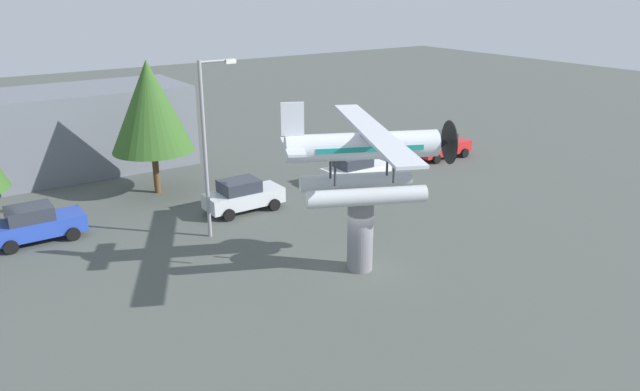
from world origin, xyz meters
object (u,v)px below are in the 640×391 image
Objects in this scene: car_mid_silver at (243,195)px; floatplane_monument at (365,157)px; display_pedestal at (360,233)px; tree_east at (150,106)px; car_near_blue at (36,224)px; streetlight_primary at (208,138)px; storefront_building at (90,128)px; car_far_white at (355,170)px; car_distant_red at (441,145)px.

floatplane_monument is at bearing -83.91° from car_mid_silver.
tree_east is (-3.58, 14.58, 3.44)m from display_pedestal.
car_near_blue is 0.50× the size of streetlight_primary.
streetlight_primary is 1.10× the size of tree_east.
display_pedestal is 22.62m from storefront_building.
car_near_blue is 0.55× the size of tree_east.
tree_east reaches higher than car_mid_silver.
car_near_blue is 0.34× the size of storefront_building.
car_far_white is (6.80, 9.37, -4.06)m from floatplane_monument.
car_near_blue is (-10.90, 11.03, -4.06)m from floatplane_monument.
streetlight_primary is at bearing -141.56° from car_mid_silver.
display_pedestal is 9.13m from car_mid_silver.
storefront_building reaches higher than car_far_white.
storefront_building is at bearing 95.95° from streetlight_primary.
storefront_building is (-5.18, 22.00, 0.99)m from display_pedestal.
storefront_building reaches higher than display_pedestal.
car_mid_silver is (-0.97, 9.11, -4.06)m from floatplane_monument.
car_mid_silver is 1.00× the size of car_far_white.
storefront_building is 1.60× the size of tree_east.
floatplane_monument is 2.36× the size of car_distant_red.
streetlight_primary is at bearing -29.68° from car_near_blue.
display_pedestal reaches higher than car_near_blue.
tree_east is (-19.02, 3.99, 4.19)m from car_distant_red.
storefront_building reaches higher than car_distant_red.
storefront_building is at bearing 151.05° from car_distant_red.
display_pedestal is at bearing -45.50° from car_near_blue.
car_distant_red is 0.50× the size of streetlight_primary.
car_far_white is (17.70, -1.66, 0.00)m from car_near_blue.
tree_east reaches higher than storefront_building.
floatplane_monument is at bearing -76.50° from storefront_building.
car_distant_red is (15.33, 10.65, -4.06)m from floatplane_monument.
display_pedestal is 15.40m from tree_east.
car_far_white and car_distant_red have the same top height.
floatplane_monument reaches higher than storefront_building.
car_near_blue and car_distant_red have the same top height.
tree_east is (-2.72, 5.52, 4.19)m from car_mid_silver.
tree_east is at bearing 168.16° from car_distant_red.
streetlight_primary is at bearing 117.63° from display_pedestal.
car_far_white is 12.47m from tree_east.
tree_east reaches higher than floatplane_monument.
floatplane_monument is 16.03m from car_near_blue.
storefront_building is (-5.30, 22.05, -2.32)m from floatplane_monument.
display_pedestal is 15.40m from car_near_blue.
car_distant_red is 19.80m from streetlight_primary.
car_near_blue is 26.23m from car_distant_red.
tree_east is (0.02, 7.70, 0.24)m from streetlight_primary.
display_pedestal is at bearing -84.62° from car_mid_silver.
storefront_building is 7.98m from tree_east.
floatplane_monument is 15.09m from tree_east.
display_pedestal is 0.78× the size of car_near_blue.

